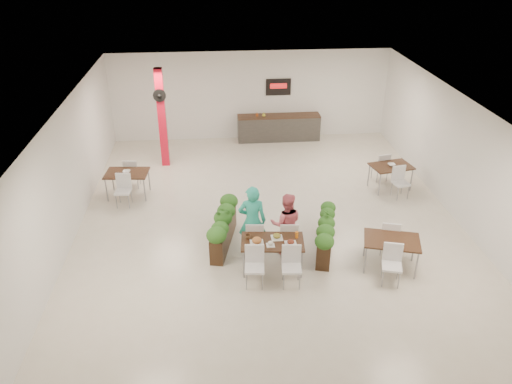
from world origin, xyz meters
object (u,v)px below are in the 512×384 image
(diner_woman, at_px, (286,224))
(side_table_a, at_px, (127,176))
(main_table, at_px, (272,245))
(side_table_c, at_px, (391,244))
(red_column, at_px, (162,117))
(service_counter, at_px, (279,127))
(planter_left, at_px, (223,226))
(side_table_b, at_px, (391,169))
(diner_man, at_px, (252,221))
(planter_right, at_px, (326,231))

(diner_woman, xyz_separation_m, side_table_a, (-4.15, 3.26, -0.15))
(main_table, distance_m, side_table_c, 2.70)
(red_column, xyz_separation_m, side_table_c, (5.51, -6.22, -1.01))
(side_table_a, bearing_deg, service_counter, 44.14)
(service_counter, relative_size, planter_left, 1.54)
(red_column, bearing_deg, side_table_b, -19.00)
(side_table_a, distance_m, side_table_c, 7.62)
(main_table, bearing_deg, side_table_c, -3.81)
(side_table_b, xyz_separation_m, side_table_c, (-1.29, -3.88, 0.00))
(red_column, relative_size, service_counter, 1.07)
(side_table_b, bearing_deg, planter_left, -164.41)
(red_column, distance_m, diner_woman, 6.34)
(diner_man, bearing_deg, side_table_a, -38.94)
(planter_right, distance_m, side_table_c, 1.58)
(side_table_a, bearing_deg, red_column, 71.72)
(diner_woman, bearing_deg, side_table_b, -134.31)
(planter_right, bearing_deg, side_table_a, 147.99)
(diner_woman, bearing_deg, side_table_c, 165.25)
(planter_left, bearing_deg, planter_right, -9.69)
(side_table_b, bearing_deg, diner_woman, -151.02)
(main_table, xyz_separation_m, side_table_c, (2.69, -0.18, -0.01))
(planter_left, bearing_deg, main_table, -46.77)
(diner_woman, xyz_separation_m, side_table_b, (3.58, 3.04, -0.15))
(red_column, bearing_deg, planter_right, -51.72)
(red_column, xyz_separation_m, diner_woman, (3.23, -5.39, -0.86))
(main_table, height_order, planter_left, planter_left)
(main_table, relative_size, side_table_b, 1.03)
(planter_left, relative_size, side_table_a, 1.18)
(red_column, distance_m, side_table_b, 7.27)
(planter_left, height_order, side_table_a, planter_left)
(red_column, xyz_separation_m, planter_left, (1.76, -4.91, -1.13))
(service_counter, bearing_deg, side_table_b, -56.31)
(diner_man, height_order, planter_left, diner_man)
(side_table_c, bearing_deg, side_table_b, 87.43)
(diner_woman, relative_size, planter_left, 0.81)
(main_table, relative_size, side_table_a, 1.05)
(side_table_b, relative_size, side_table_c, 1.00)
(service_counter, distance_m, side_table_c, 8.22)
(planter_right, height_order, side_table_b, planter_right)
(red_column, relative_size, side_table_c, 1.91)
(main_table, height_order, planter_right, planter_right)
(diner_man, bearing_deg, planter_left, -29.94)
(side_table_a, height_order, side_table_b, same)
(service_counter, bearing_deg, diner_woman, -96.07)
(side_table_c, bearing_deg, service_counter, 116.47)
(side_table_a, bearing_deg, main_table, -41.26)
(diner_man, relative_size, planter_left, 0.93)
(planter_right, height_order, side_table_a, planter_right)
(red_column, relative_size, diner_man, 1.77)
(main_table, distance_m, planter_right, 1.57)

